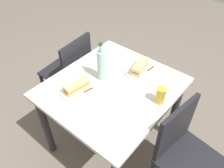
% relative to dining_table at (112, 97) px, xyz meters
% --- Properties ---
extents(ground_plane, '(8.00, 8.00, 0.00)m').
position_rel_dining_table_xyz_m(ground_plane, '(0.00, 0.00, -0.61)').
color(ground_plane, '#6B6056').
extents(dining_table, '(0.96, 0.87, 0.73)m').
position_rel_dining_table_xyz_m(dining_table, '(0.00, 0.00, 0.00)').
color(dining_table, silver).
rests_on(dining_table, ground).
extents(chair_far, '(0.45, 0.45, 0.85)m').
position_rel_dining_table_xyz_m(chair_far, '(-0.01, 0.63, -0.13)').
color(chair_far, black).
rests_on(chair_far, ground).
extents(chair_near, '(0.44, 0.44, 0.85)m').
position_rel_dining_table_xyz_m(chair_near, '(-0.13, -0.63, -0.13)').
color(chair_near, black).
rests_on(chair_near, ground).
extents(plate_near, '(0.26, 0.26, 0.01)m').
position_rel_dining_table_xyz_m(plate_near, '(0.20, -0.16, 0.13)').
color(plate_near, silver).
rests_on(plate_near, dining_table).
extents(baguette_sandwich_near, '(0.20, 0.10, 0.07)m').
position_rel_dining_table_xyz_m(baguette_sandwich_near, '(0.20, -0.16, 0.17)').
color(baguette_sandwich_near, '#DBB77A').
rests_on(baguette_sandwich_near, plate_near).
extents(knife_near, '(0.18, 0.06, 0.01)m').
position_rel_dining_table_xyz_m(knife_near, '(0.20, -0.10, 0.14)').
color(knife_near, silver).
rests_on(knife_near, plate_near).
extents(plate_far, '(0.26, 0.26, 0.01)m').
position_rel_dining_table_xyz_m(plate_far, '(-0.28, 0.06, 0.13)').
color(plate_far, silver).
rests_on(plate_far, dining_table).
extents(baguette_sandwich_far, '(0.21, 0.11, 0.07)m').
position_rel_dining_table_xyz_m(baguette_sandwich_far, '(-0.28, 0.06, 0.17)').
color(baguette_sandwich_far, '#DBB77A').
rests_on(baguette_sandwich_far, plate_far).
extents(knife_far, '(0.18, 0.03, 0.01)m').
position_rel_dining_table_xyz_m(knife_far, '(-0.30, 0.12, 0.14)').
color(knife_far, silver).
rests_on(knife_far, plate_far).
extents(water_bottle, '(0.07, 0.07, 0.32)m').
position_rel_dining_table_xyz_m(water_bottle, '(-0.02, -0.12, 0.25)').
color(water_bottle, '#99C6B7').
rests_on(water_bottle, dining_table).
extents(beer_glass, '(0.07, 0.07, 0.12)m').
position_rel_dining_table_xyz_m(beer_glass, '(-0.09, 0.36, 0.18)').
color(beer_glass, gold).
rests_on(beer_glass, dining_table).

